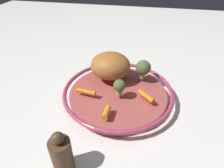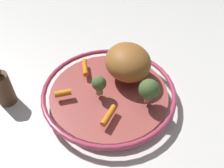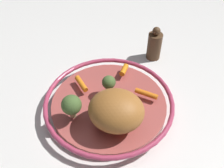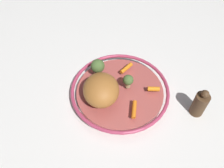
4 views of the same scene
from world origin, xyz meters
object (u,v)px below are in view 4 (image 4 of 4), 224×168
broccoli_floret_edge (98,66)px  pepper_mill (200,104)px  broccoli_floret_large (128,80)px  roast_chicken_piece (101,90)px  baby_carrot_right (134,109)px  baby_carrot_back (154,89)px  serving_bowl (120,92)px  baby_carrot_near_rim (126,68)px

broccoli_floret_edge → pepper_mill: (-0.33, 0.15, -0.03)m
broccoli_floret_edge → broccoli_floret_large: bearing=149.1°
roast_chicken_piece → pepper_mill: bearing=172.8°
baby_carrot_right → broccoli_floret_edge: size_ratio=0.93×
roast_chicken_piece → baby_carrot_back: bearing=-172.1°
serving_bowl → broccoli_floret_edge: 0.12m
serving_bowl → broccoli_floret_large: broccoli_floret_large is taller
broccoli_floret_large → pepper_mill: bearing=159.5°
baby_carrot_back → pepper_mill: bearing=155.2°
baby_carrot_back → broccoli_floret_large: (0.09, -0.02, 0.02)m
baby_carrot_back → broccoli_floret_large: size_ratio=0.76×
serving_bowl → baby_carrot_near_rim: size_ratio=6.04×
baby_carrot_near_rim → baby_carrot_back: (-0.09, 0.10, 0.00)m
roast_chicken_piece → baby_carrot_right: size_ratio=2.14×
serving_bowl → baby_carrot_back: baby_carrot_back is taller
serving_bowl → baby_carrot_right: (-0.04, 0.09, 0.03)m
pepper_mill → baby_carrot_back: bearing=-24.8°
baby_carrot_back → broccoli_floret_edge: broccoli_floret_edge is taller
baby_carrot_right → baby_carrot_near_rim: (0.01, -0.18, 0.00)m
baby_carrot_right → pepper_mill: 0.22m
serving_bowl → roast_chicken_piece: (0.06, 0.04, 0.06)m
broccoli_floret_large → serving_bowl: bearing=16.1°
serving_bowl → pepper_mill: (-0.26, 0.08, 0.03)m
baby_carrot_near_rim → roast_chicken_piece: bearing=53.6°
roast_chicken_piece → broccoli_floret_edge: roast_chicken_piece is taller
serving_bowl → baby_carrot_near_rim: (-0.03, -0.09, 0.03)m
baby_carrot_back → roast_chicken_piece: bearing=7.9°
baby_carrot_right → pepper_mill: size_ratio=0.53×
broccoli_floret_edge → broccoli_floret_large: 0.12m
broccoli_floret_edge → baby_carrot_back: bearing=156.7°
baby_carrot_back → pepper_mill: 0.16m
broccoli_floret_edge → pepper_mill: pepper_mill is taller
baby_carrot_back → pepper_mill: size_ratio=0.35×
serving_bowl → broccoli_floret_large: 0.06m
roast_chicken_piece → baby_carrot_near_rim: size_ratio=2.31×
baby_carrot_right → baby_carrot_near_rim: size_ratio=1.08×
baby_carrot_right → pepper_mill: bearing=-176.3°
baby_carrot_back → serving_bowl: bearing=-6.2°
roast_chicken_piece → broccoli_floret_large: size_ratio=2.49×
pepper_mill → baby_carrot_right: bearing=3.7°
baby_carrot_near_rim → pepper_mill: 0.28m
pepper_mill → broccoli_floret_edge: bearing=-24.0°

